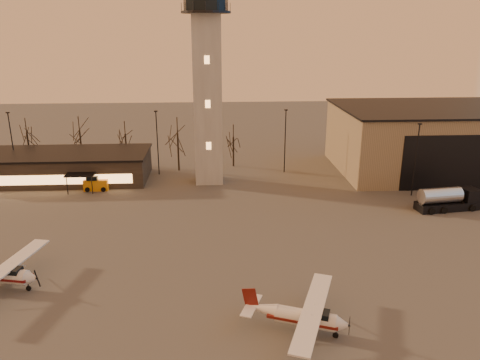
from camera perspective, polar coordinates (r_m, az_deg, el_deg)
The scene contains 10 objects.
ground at distance 43.51m, azimuth -3.87°, elevation -12.50°, with size 220.00×220.00×0.00m, color #464441.
control_tower at distance 67.75m, azimuth -4.02°, elevation 13.10°, with size 6.80×6.80×32.60m.
hangar at distance 81.50m, azimuth 22.50°, elevation 4.65°, with size 30.60×20.60×10.30m.
terminal at distance 75.75m, azimuth -20.64°, elevation 1.59°, with size 25.40×12.20×4.30m.
light_poles at distance 70.50m, azimuth -3.41°, elevation 4.31°, with size 58.50×12.25×10.14m.
tree_row at distance 79.65m, azimuth -13.75°, elevation 5.81°, with size 37.20×9.20×8.80m.
cessna_front at distance 37.21m, azimuth 8.20°, elevation -16.60°, with size 8.85×10.76×3.03m.
cessna_rear at distance 47.07m, azimuth -26.81°, elevation -10.59°, with size 9.07×11.39×3.14m.
fuel_truck at distance 65.05m, azimuth 23.95°, elevation -2.34°, with size 8.25×3.49×2.97m.
service_cart at distance 69.98m, azimuth -17.12°, elevation -0.50°, with size 3.39×2.19×2.13m.
Camera 1 is at (0.68, -37.50, 22.06)m, focal length 35.00 mm.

